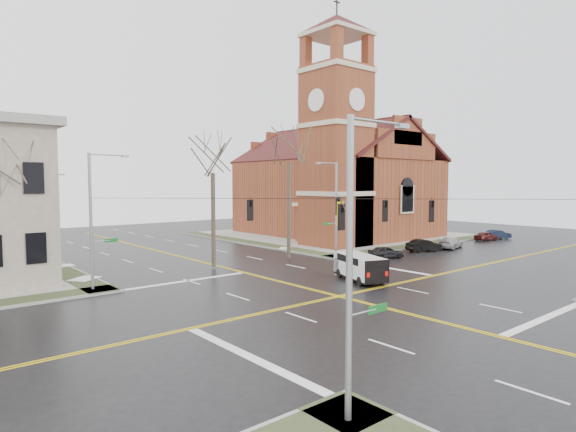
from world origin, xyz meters
TOP-DOWN VIEW (x-y plane):
  - ground at (0.00, 0.00)m, footprint 120.00×120.00m
  - sidewalks at (0.00, 0.00)m, footprint 80.00×80.00m
  - road_markings at (0.00, 0.00)m, footprint 100.00×100.00m
  - church at (24.76, 24.78)m, footprint 24.28×27.48m
  - signal_pole_ne at (11.32, 11.50)m, footprint 2.75×0.22m
  - signal_pole_nw at (-11.32, 11.50)m, footprint 2.75×0.22m
  - signal_pole_sw at (-11.32, -11.50)m, footprint 2.75×0.22m
  - span_wires at (0.00, 0.00)m, footprint 23.02×23.02m
  - traffic_signals at (-0.00, -0.67)m, footprint 8.21×8.26m
  - streetlight_north_a at (-10.65, 28.00)m, footprint 2.30×0.20m
  - streetlight_north_b at (-10.65, 48.00)m, footprint 2.30×0.20m
  - cargo_van at (4.76, 2.60)m, footprint 3.47×5.29m
  - parked_car_a at (14.58, 7.86)m, footprint 3.69×2.69m
  - parked_car_b at (21.27, 8.20)m, footprint 4.10×2.35m
  - parked_car_c at (25.49, 7.70)m, footprint 4.47×2.62m
  - parked_car_d at (35.33, 8.79)m, footprint 3.52×1.86m
  - parked_car_e at (37.97, 8.64)m, footprint 3.81×2.39m
  - tree_nw_far at (-15.29, 13.20)m, footprint 4.00×4.00m
  - tree_nw_near at (-0.82, 13.79)m, footprint 4.00×4.00m
  - tree_ne at (6.97, 13.24)m, footprint 4.00×4.00m

SIDE VIEW (x-z plane):
  - ground at x=0.00m, z-range 0.00..0.00m
  - road_markings at x=0.00m, z-range 0.00..0.01m
  - sidewalks at x=0.00m, z-range -0.01..0.16m
  - parked_car_d at x=35.33m, z-range 0.00..1.14m
  - parked_car_a at x=14.58m, z-range 0.00..1.17m
  - parked_car_e at x=37.97m, z-range 0.00..1.19m
  - parked_car_c at x=25.49m, z-range 0.00..1.22m
  - parked_car_b at x=21.27m, z-range 0.00..1.28m
  - cargo_van at x=4.76m, z-range 0.17..2.06m
  - streetlight_north_a at x=-10.65m, z-range 0.47..8.47m
  - streetlight_north_b at x=-10.65m, z-range 0.47..8.47m
  - signal_pole_ne at x=11.32m, z-range 0.45..9.45m
  - signal_pole_nw at x=-11.32m, z-range 0.45..9.45m
  - signal_pole_sw at x=-11.32m, z-range 0.45..9.45m
  - traffic_signals at x=0.00m, z-range 4.80..6.10m
  - span_wires at x=0.00m, z-range 6.18..6.22m
  - tree_nw_far at x=-15.29m, z-range 2.27..12.36m
  - church at x=24.76m, z-range -5.32..22.18m
  - tree_nw_near at x=-0.82m, z-range 2.63..14.42m
  - tree_ne at x=6.97m, z-range 2.98..16.39m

